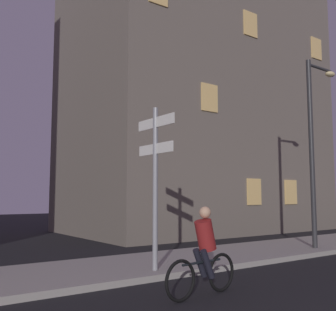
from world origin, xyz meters
TOP-DOWN VIEW (x-y plane):
  - sidewalk_kerb at (0.00, 7.26)m, footprint 40.00×3.04m
  - signpost at (0.47, 6.22)m, footprint 0.12×1.45m
  - street_lamp at (7.03, 6.38)m, footprint 1.59×0.28m
  - cyclist at (0.20, 4.24)m, footprint 1.81×0.37m
  - building_right_block at (9.20, 15.04)m, footprint 13.37×8.05m

SIDE VIEW (x-z plane):
  - sidewalk_kerb at x=0.00m, z-range 0.00..0.14m
  - cyclist at x=0.20m, z-range -0.06..1.55m
  - signpost at x=0.47m, z-range 0.47..4.20m
  - street_lamp at x=7.03m, z-range 0.69..6.94m
  - building_right_block at x=9.20m, z-range 0.00..14.96m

